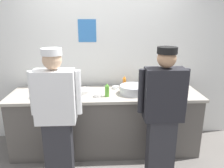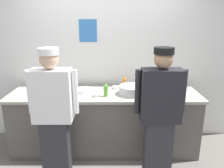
{
  "view_description": "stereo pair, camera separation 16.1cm",
  "coord_description": "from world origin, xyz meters",
  "px_view_note": "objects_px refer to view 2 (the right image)",
  "views": [
    {
      "loc": [
        -0.05,
        -2.6,
        1.93
      ],
      "look_at": [
        0.1,
        0.41,
        1.03
      ],
      "focal_mm": 34.86,
      "sensor_mm": 36.0,
      "label": 1
    },
    {
      "loc": [
        0.11,
        -2.6,
        1.93
      ],
      "look_at": [
        0.1,
        0.41,
        1.03
      ],
      "focal_mm": 34.86,
      "sensor_mm": 36.0,
      "label": 2
    }
  ],
  "objects_px": {
    "sheet_tray": "(52,92)",
    "squeeze_bottle_secondary": "(125,83)",
    "chef_near_left": "(54,113)",
    "plate_stack_front": "(85,90)",
    "mixing_bowl_steel": "(133,90)",
    "ramekin_yellow_sauce": "(167,93)",
    "chefs_knife": "(174,90)",
    "squeeze_bottle_primary": "(106,90)",
    "ramekin_red_sauce": "(97,95)",
    "chef_center": "(160,113)",
    "ramekin_orange_sauce": "(116,87)"
  },
  "relations": [
    {
      "from": "chef_near_left",
      "to": "plate_stack_front",
      "type": "relative_size",
      "value": 7.02
    },
    {
      "from": "plate_stack_front",
      "to": "mixing_bowl_steel",
      "type": "distance_m",
      "value": 0.71
    },
    {
      "from": "squeeze_bottle_primary",
      "to": "ramekin_orange_sauce",
      "type": "distance_m",
      "value": 0.38
    },
    {
      "from": "chef_center",
      "to": "sheet_tray",
      "type": "relative_size",
      "value": 3.14
    },
    {
      "from": "chef_center",
      "to": "mixing_bowl_steel",
      "type": "distance_m",
      "value": 0.66
    },
    {
      "from": "chef_center",
      "to": "plate_stack_front",
      "type": "xyz_separation_m",
      "value": [
        -0.97,
        0.69,
        0.05
      ]
    },
    {
      "from": "plate_stack_front",
      "to": "ramekin_red_sauce",
      "type": "height_order",
      "value": "plate_stack_front"
    },
    {
      "from": "ramekin_orange_sauce",
      "to": "ramekin_yellow_sauce",
      "type": "bearing_deg",
      "value": -22.04
    },
    {
      "from": "chefs_knife",
      "to": "chef_center",
      "type": "bearing_deg",
      "value": -115.4
    },
    {
      "from": "squeeze_bottle_secondary",
      "to": "ramekin_yellow_sauce",
      "type": "xyz_separation_m",
      "value": [
        0.58,
        -0.31,
        -0.07
      ]
    },
    {
      "from": "chef_near_left",
      "to": "ramekin_orange_sauce",
      "type": "distance_m",
      "value": 1.12
    },
    {
      "from": "mixing_bowl_steel",
      "to": "ramekin_yellow_sauce",
      "type": "bearing_deg",
      "value": -5.1
    },
    {
      "from": "ramekin_yellow_sauce",
      "to": "chefs_knife",
      "type": "distance_m",
      "value": 0.25
    },
    {
      "from": "chef_center",
      "to": "chefs_knife",
      "type": "relative_size",
      "value": 5.98
    },
    {
      "from": "squeeze_bottle_secondary",
      "to": "sheet_tray",
      "type": "bearing_deg",
      "value": -168.35
    },
    {
      "from": "ramekin_red_sauce",
      "to": "ramekin_orange_sauce",
      "type": "bearing_deg",
      "value": 52.16
    },
    {
      "from": "mixing_bowl_steel",
      "to": "squeeze_bottle_secondary",
      "type": "xyz_separation_m",
      "value": [
        -0.1,
        0.26,
        0.03
      ]
    },
    {
      "from": "mixing_bowl_steel",
      "to": "squeeze_bottle_primary",
      "type": "bearing_deg",
      "value": -165.24
    },
    {
      "from": "chefs_knife",
      "to": "sheet_tray",
      "type": "bearing_deg",
      "value": -176.17
    },
    {
      "from": "chef_center",
      "to": "squeeze_bottle_primary",
      "type": "height_order",
      "value": "chef_center"
    },
    {
      "from": "ramekin_yellow_sauce",
      "to": "chef_near_left",
      "type": "bearing_deg",
      "value": -159.65
    },
    {
      "from": "chef_near_left",
      "to": "plate_stack_front",
      "type": "height_order",
      "value": "chef_near_left"
    },
    {
      "from": "squeeze_bottle_primary",
      "to": "squeeze_bottle_secondary",
      "type": "height_order",
      "value": "squeeze_bottle_secondary"
    },
    {
      "from": "ramekin_yellow_sauce",
      "to": "squeeze_bottle_primary",
      "type": "bearing_deg",
      "value": -176.2
    },
    {
      "from": "chef_near_left",
      "to": "ramekin_red_sauce",
      "type": "height_order",
      "value": "chef_near_left"
    },
    {
      "from": "ramekin_red_sauce",
      "to": "chefs_knife",
      "type": "bearing_deg",
      "value": 13.28
    },
    {
      "from": "ramekin_red_sauce",
      "to": "chefs_knife",
      "type": "relative_size",
      "value": 0.39
    },
    {
      "from": "sheet_tray",
      "to": "squeeze_bottle_primary",
      "type": "height_order",
      "value": "squeeze_bottle_primary"
    },
    {
      "from": "chef_near_left",
      "to": "squeeze_bottle_secondary",
      "type": "height_order",
      "value": "chef_near_left"
    },
    {
      "from": "squeeze_bottle_primary",
      "to": "squeeze_bottle_secondary",
      "type": "xyz_separation_m",
      "value": [
        0.28,
        0.36,
        0.0
      ]
    },
    {
      "from": "sheet_tray",
      "to": "mixing_bowl_steel",
      "type": "bearing_deg",
      "value": -2.04
    },
    {
      "from": "plate_stack_front",
      "to": "squeeze_bottle_secondary",
      "type": "relative_size",
      "value": 1.21
    },
    {
      "from": "squeeze_bottle_primary",
      "to": "chefs_knife",
      "type": "xyz_separation_m",
      "value": [
        1.01,
        0.26,
        -0.08
      ]
    },
    {
      "from": "mixing_bowl_steel",
      "to": "squeeze_bottle_primary",
      "type": "xyz_separation_m",
      "value": [
        -0.38,
        -0.1,
        0.03
      ]
    },
    {
      "from": "ramekin_red_sauce",
      "to": "chefs_knife",
      "type": "distance_m",
      "value": 1.17
    },
    {
      "from": "squeeze_bottle_primary",
      "to": "ramekin_yellow_sauce",
      "type": "bearing_deg",
      "value": 3.8
    },
    {
      "from": "mixing_bowl_steel",
      "to": "ramekin_red_sauce",
      "type": "height_order",
      "value": "mixing_bowl_steel"
    },
    {
      "from": "chef_center",
      "to": "ramekin_red_sauce",
      "type": "distance_m",
      "value": 0.92
    },
    {
      "from": "ramekin_orange_sauce",
      "to": "sheet_tray",
      "type": "bearing_deg",
      "value": -167.73
    },
    {
      "from": "squeeze_bottle_primary",
      "to": "ramekin_yellow_sauce",
      "type": "distance_m",
      "value": 0.87
    },
    {
      "from": "chefs_knife",
      "to": "mixing_bowl_steel",
      "type": "bearing_deg",
      "value": -165.44
    },
    {
      "from": "chef_near_left",
      "to": "ramekin_red_sauce",
      "type": "xyz_separation_m",
      "value": [
        0.47,
        0.48,
        0.06
      ]
    },
    {
      "from": "chef_center",
      "to": "ramekin_red_sauce",
      "type": "xyz_separation_m",
      "value": [
        -0.78,
        0.49,
        0.05
      ]
    },
    {
      "from": "chef_center",
      "to": "squeeze_bottle_primary",
      "type": "bearing_deg",
      "value": 142.76
    },
    {
      "from": "mixing_bowl_steel",
      "to": "chefs_knife",
      "type": "height_order",
      "value": "mixing_bowl_steel"
    },
    {
      "from": "sheet_tray",
      "to": "chefs_knife",
      "type": "height_order",
      "value": "sheet_tray"
    },
    {
      "from": "plate_stack_front",
      "to": "ramekin_orange_sauce",
      "type": "height_order",
      "value": "plate_stack_front"
    },
    {
      "from": "plate_stack_front",
      "to": "squeeze_bottle_primary",
      "type": "bearing_deg",
      "value": -31.02
    },
    {
      "from": "ramekin_yellow_sauce",
      "to": "squeeze_bottle_secondary",
      "type": "bearing_deg",
      "value": 152.21
    },
    {
      "from": "sheet_tray",
      "to": "squeeze_bottle_secondary",
      "type": "height_order",
      "value": "squeeze_bottle_secondary"
    }
  ]
}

